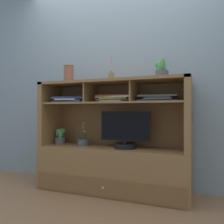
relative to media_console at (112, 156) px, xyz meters
name	(u,v)px	position (x,y,z in m)	size (l,w,h in m)	color
floor_plane	(112,192)	(0.00, -0.01, -0.39)	(6.00, 6.00, 0.02)	#946947
back_wall	(120,68)	(0.00, 0.26, 1.02)	(6.00, 0.02, 2.80)	#8495A0
media_console	(112,156)	(0.00, 0.00, 0.00)	(1.66, 0.50, 1.22)	olive
tv_monitor	(125,133)	(0.16, -0.03, 0.27)	(0.54, 0.24, 0.40)	black
potted_orchid	(83,142)	(-0.36, 0.00, 0.14)	(0.15, 0.15, 0.27)	#555659
potted_fern	(60,137)	(-0.68, 0.01, 0.19)	(0.14, 0.14, 0.19)	#56514D
magazine_stack_left	(115,98)	(0.03, 0.02, 0.64)	(0.45, 0.31, 0.08)	beige
magazine_stack_centre	(70,100)	(-0.51, -0.04, 0.63)	(0.44, 0.31, 0.07)	#2B414C
magazine_stack_right	(157,98)	(0.49, 0.02, 0.63)	(0.42, 0.23, 0.07)	navy
diffuser_bottle	(111,76)	(0.00, -0.04, 0.88)	(0.06, 0.06, 0.26)	olive
potted_succulent	(162,70)	(0.54, 0.00, 0.92)	(0.15, 0.15, 0.21)	#565059
ceramic_vase	(69,74)	(-0.54, -0.02, 0.94)	(0.12, 0.12, 0.21)	brown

